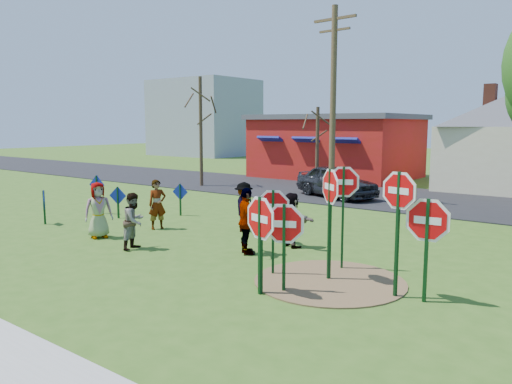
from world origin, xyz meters
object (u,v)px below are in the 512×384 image
(suv, at_px, (336,181))
(utility_pole, at_px, (333,101))
(stop_sign_a, at_px, (260,225))
(stop_sign_b, at_px, (343,191))
(person_b, at_px, (157,204))
(stop_sign_d, at_px, (399,202))
(stop_sign_c, at_px, (330,198))
(person_a, at_px, (98,210))

(suv, relative_size, utility_pole, 0.52)
(stop_sign_a, xyz_separation_m, stop_sign_b, (0.47, 2.50, 0.43))
(stop_sign_a, distance_m, person_b, 6.96)
(stop_sign_b, height_order, suv, stop_sign_b)
(stop_sign_a, xyz_separation_m, stop_sign_d, (2.18, 1.42, 0.48))
(stop_sign_a, relative_size, stop_sign_d, 0.81)
(stop_sign_b, relative_size, stop_sign_c, 0.99)
(stop_sign_a, distance_m, stop_sign_b, 2.58)
(suv, bearing_deg, stop_sign_c, -131.89)
(stop_sign_b, distance_m, stop_sign_c, 0.90)
(stop_sign_b, relative_size, suv, 0.59)
(stop_sign_d, relative_size, person_a, 1.56)
(suv, height_order, utility_pole, utility_pole)
(stop_sign_b, height_order, person_b, stop_sign_b)
(stop_sign_c, relative_size, person_b, 1.60)
(stop_sign_c, relative_size, suv, 0.60)
(stop_sign_c, xyz_separation_m, suv, (-5.61, 10.83, -1.00))
(stop_sign_b, xyz_separation_m, person_a, (-7.19, -1.43, -0.99))
(person_b, bearing_deg, utility_pole, 11.93)
(stop_sign_b, height_order, utility_pole, utility_pole)
(stop_sign_a, distance_m, suv, 13.42)
(stop_sign_a, xyz_separation_m, person_a, (-6.72, 1.08, -0.56))
(stop_sign_a, bearing_deg, stop_sign_b, 95.68)
(stop_sign_a, bearing_deg, suv, 128.25)
(person_b, xyz_separation_m, utility_pole, (1.70, 8.28, 3.49))
(person_a, bearing_deg, suv, 14.52)
(stop_sign_a, xyz_separation_m, stop_sign_c, (0.62, 1.61, 0.38))
(person_b, distance_m, utility_pole, 9.15)
(person_a, xyz_separation_m, utility_pole, (2.14, 10.16, 3.46))
(stop_sign_a, height_order, suv, stop_sign_a)
(stop_sign_b, xyz_separation_m, utility_pole, (-5.05, 8.73, 2.47))
(stop_sign_c, xyz_separation_m, utility_pole, (-5.20, 9.62, 2.52))
(suv, bearing_deg, person_a, -167.94)
(stop_sign_b, relative_size, person_a, 1.52)
(stop_sign_a, relative_size, stop_sign_b, 0.84)
(stop_sign_a, bearing_deg, person_b, 171.21)
(stop_sign_a, xyz_separation_m, utility_pole, (-4.58, 11.24, 2.90))
(stop_sign_c, height_order, person_b, stop_sign_c)
(stop_sign_c, height_order, suv, stop_sign_c)
(person_a, xyz_separation_m, suv, (1.73, 11.36, -0.06))
(stop_sign_b, distance_m, person_a, 7.40)
(stop_sign_c, distance_m, utility_pole, 11.23)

